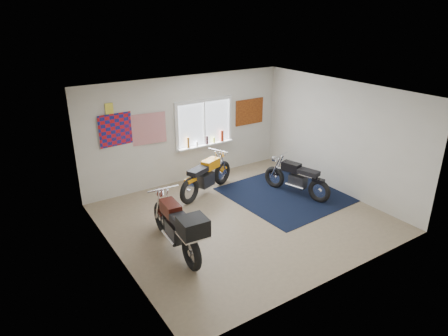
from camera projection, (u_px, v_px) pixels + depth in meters
ground at (244, 218)px, 8.59m from camera, size 5.50×5.50×0.00m
room_shell at (245, 146)px, 7.98m from camera, size 5.50×5.50×5.50m
navy_rug at (286, 194)px, 9.67m from camera, size 2.63×2.73×0.01m
window_assembly at (204, 126)px, 10.25m from camera, size 1.66×0.17×1.26m
oil_bottles at (209, 139)px, 10.37m from camera, size 1.10×0.09×0.30m
flag_display at (109, 109)px, 8.74m from camera, size 1.60×0.10×1.17m
triumph_poster at (249, 112)px, 10.92m from camera, size 0.90×0.03×0.70m
yellow_triumph at (206, 177)px, 9.58m from camera, size 1.84×0.88×0.97m
black_chrome_bike at (297, 179)px, 9.52m from camera, size 0.70×1.76×0.92m
maroon_tourer at (179, 227)px, 7.17m from camera, size 0.65×2.07×1.05m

